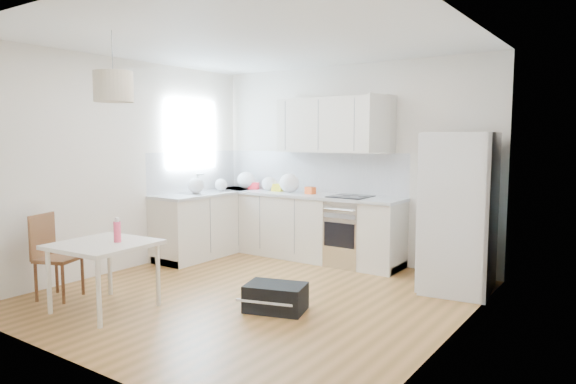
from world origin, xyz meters
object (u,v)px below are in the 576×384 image
object	(u,v)px
dining_table	(104,250)
gym_bag	(276,297)
refrigerator	(460,212)
dining_chair	(59,257)

from	to	relation	value
dining_table	gym_bag	bearing A→B (deg)	29.94
dining_table	gym_bag	xyz separation A→B (m)	(1.41, 0.94, -0.47)
dining_table	refrigerator	bearing A→B (deg)	41.43
dining_table	dining_chair	world-z (taller)	dining_chair
refrigerator	dining_chair	size ratio (longest dim) A/B	1.95
dining_table	gym_bag	distance (m)	1.76
refrigerator	gym_bag	world-z (taller)	refrigerator
dining_chair	gym_bag	distance (m)	2.36
refrigerator	dining_chair	distance (m)	4.37
refrigerator	gym_bag	size ratio (longest dim) A/B	3.04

